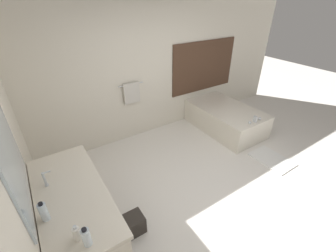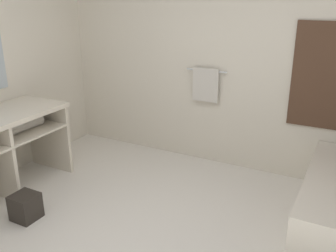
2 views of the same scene
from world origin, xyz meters
The scene contains 2 objects.
wall_back_with_blinds centered at (0.05, 2.23, 1.34)m, with size 7.40×0.13×2.70m.
waste_bin centered at (-1.27, 0.18, 0.12)m, with size 0.23×0.23×0.25m.
Camera 2 is at (1.32, -1.89, 2.02)m, focal length 40.00 mm.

